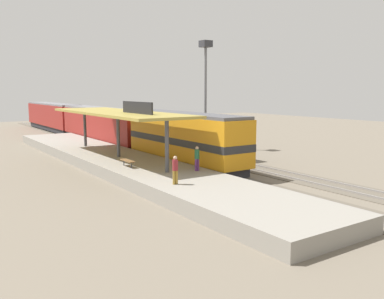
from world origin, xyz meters
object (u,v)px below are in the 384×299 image
at_px(light_mast, 206,72).
at_px(person_walking, 175,169).
at_px(locomotive, 184,139).
at_px(person_waiting, 197,157).
at_px(platform_bench, 128,161).
at_px(passenger_carriage_rear, 53,116).
at_px(freight_car, 194,135).
at_px(passenger_carriage_front, 102,125).

bearing_deg(light_mast, person_walking, -130.66).
distance_m(locomotive, person_waiting, 6.27).
height_order(platform_bench, person_waiting, person_waiting).
bearing_deg(person_waiting, passenger_carriage_rear, 86.62).
relative_size(locomotive, passenger_carriage_rear, 0.72).
xyz_separation_m(locomotive, person_walking, (-6.10, -8.40, -0.56)).
distance_m(freight_car, person_walking, 17.43).
bearing_deg(person_waiting, freight_car, 56.76).
bearing_deg(locomotive, person_waiting, -114.89).
xyz_separation_m(person_waiting, person_walking, (-3.47, -2.74, 0.00)).
bearing_deg(light_mast, locomotive, -135.08).
distance_m(platform_bench, light_mast, 18.13).
bearing_deg(person_waiting, passenger_carriage_front, 83.66).
bearing_deg(passenger_carriage_rear, locomotive, -90.00).
distance_m(light_mast, person_waiting, 18.23).
distance_m(freight_car, light_mast, 7.58).
xyz_separation_m(locomotive, person_waiting, (-2.63, -5.67, -0.56)).
relative_size(passenger_carriage_front, person_walking, 11.70).
bearing_deg(freight_car, passenger_carriage_rear, 97.83).
bearing_deg(platform_bench, freight_car, 33.39).
bearing_deg(freight_car, locomotive, -130.62).
bearing_deg(locomotive, person_walking, -125.97).
bearing_deg(passenger_carriage_rear, light_mast, -75.89).
distance_m(passenger_carriage_front, passenger_carriage_rear, 20.80).
bearing_deg(passenger_carriage_rear, freight_car, -82.17).
xyz_separation_m(passenger_carriage_front, person_walking, (-6.10, -26.40, -0.46)).
distance_m(passenger_carriage_rear, person_walking, 47.60).
distance_m(locomotive, person_walking, 10.40).
xyz_separation_m(passenger_carriage_front, freight_car, (4.60, -12.64, -0.34)).
distance_m(platform_bench, person_walking, 6.80).
bearing_deg(passenger_carriage_rear, passenger_carriage_front, -90.00).
relative_size(passenger_carriage_rear, light_mast, 1.71).
bearing_deg(person_walking, platform_bench, 89.17).
bearing_deg(locomotive, passenger_carriage_rear, 90.00).
xyz_separation_m(locomotive, passenger_carriage_front, (0.00, 18.00, -0.10)).
bearing_deg(freight_car, platform_bench, -146.61).
distance_m(platform_bench, passenger_carriage_rear, 40.88).
bearing_deg(passenger_carriage_front, locomotive, -90.00).
relative_size(platform_bench, person_waiting, 0.99).
height_order(passenger_carriage_front, person_walking, passenger_carriage_front).
xyz_separation_m(passenger_carriage_front, light_mast, (7.80, -10.22, 6.08)).
xyz_separation_m(platform_bench, light_mast, (13.80, 9.40, 7.05)).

